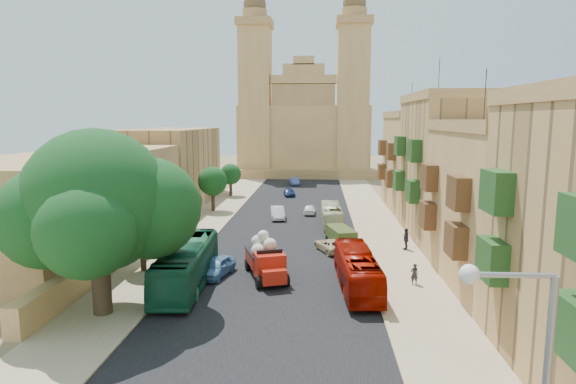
# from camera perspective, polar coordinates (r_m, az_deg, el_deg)

# --- Properties ---
(ground) EXTENTS (260.00, 260.00, 0.00)m
(ground) POSITION_cam_1_polar(r_m,az_deg,el_deg) (25.12, -4.07, -18.17)
(ground) COLOR olive
(road_surface) EXTENTS (14.00, 140.00, 0.01)m
(road_surface) POSITION_cam_1_polar(r_m,az_deg,el_deg) (53.51, 0.28, -3.59)
(road_surface) COLOR black
(road_surface) RESTS_ON ground
(sidewalk_east) EXTENTS (5.00, 140.00, 0.01)m
(sidewalk_east) POSITION_cam_1_polar(r_m,az_deg,el_deg) (53.79, 10.45, -3.67)
(sidewalk_east) COLOR tan
(sidewalk_east) RESTS_ON ground
(sidewalk_west) EXTENTS (5.00, 140.00, 0.01)m
(sidewalk_west) POSITION_cam_1_polar(r_m,az_deg,el_deg) (54.89, -9.69, -3.41)
(sidewalk_west) COLOR tan
(sidewalk_west) RESTS_ON ground
(kerb_east) EXTENTS (0.25, 140.00, 0.12)m
(kerb_east) POSITION_cam_1_polar(r_m,az_deg,el_deg) (53.54, 7.79, -3.61)
(kerb_east) COLOR tan
(kerb_east) RESTS_ON ground
(kerb_west) EXTENTS (0.25, 140.00, 0.12)m
(kerb_west) POSITION_cam_1_polar(r_m,az_deg,el_deg) (54.36, -7.12, -3.41)
(kerb_west) COLOR tan
(kerb_west) RESTS_ON ground
(townhouse_b) EXTENTS (9.00, 14.00, 14.90)m
(townhouse_b) POSITION_cam_1_polar(r_m,az_deg,el_deg) (36.03, 24.49, -1.20)
(townhouse_b) COLOR tan
(townhouse_b) RESTS_ON ground
(townhouse_c) EXTENTS (9.00, 14.00, 17.40)m
(townhouse_c) POSITION_cam_1_polar(r_m,az_deg,el_deg) (49.11, 18.86, 3.00)
(townhouse_c) COLOR tan
(townhouse_c) RESTS_ON ground
(townhouse_d) EXTENTS (9.00, 14.00, 15.90)m
(townhouse_d) POSITION_cam_1_polar(r_m,az_deg,el_deg) (62.74, 15.53, 3.58)
(townhouse_d) COLOR tan
(townhouse_d) RESTS_ON ground
(west_wall) EXTENTS (1.00, 40.00, 1.80)m
(west_wall) POSITION_cam_1_polar(r_m,az_deg,el_deg) (46.20, -16.22, -4.77)
(west_wall) COLOR tan
(west_wall) RESTS_ON ground
(west_building_low) EXTENTS (10.00, 28.00, 8.40)m
(west_building_low) POSITION_cam_1_polar(r_m,az_deg,el_deg) (45.98, -23.70, -1.02)
(west_building_low) COLOR #A07746
(west_building_low) RESTS_ON ground
(west_building_mid) EXTENTS (10.00, 22.00, 10.00)m
(west_building_mid) POSITION_cam_1_polar(r_m,az_deg,el_deg) (69.79, -13.94, 3.16)
(west_building_mid) COLOR tan
(west_building_mid) RESTS_ON ground
(church) EXTENTS (28.00, 22.50, 36.30)m
(church) POSITION_cam_1_polar(r_m,az_deg,el_deg) (100.89, 1.96, 7.58)
(church) COLOR tan
(church) RESTS_ON ground
(ficus_tree) EXTENTS (10.86, 9.99, 10.86)m
(ficus_tree) POSITION_cam_1_polar(r_m,az_deg,el_deg) (29.47, -21.54, -1.55)
(ficus_tree) COLOR #372A1B
(ficus_tree) RESTS_ON ground
(street_tree_a) EXTENTS (3.38, 3.38, 5.20)m
(street_tree_a) POSITION_cam_1_polar(r_m,az_deg,el_deg) (37.47, -16.93, -3.83)
(street_tree_a) COLOR #372A1B
(street_tree_a) RESTS_ON ground
(street_tree_b) EXTENTS (3.16, 3.16, 4.86)m
(street_tree_b) POSITION_cam_1_polar(r_m,az_deg,el_deg) (48.71, -11.98, -1.11)
(street_tree_b) COLOR #372A1B
(street_tree_b) RESTS_ON ground
(street_tree_c) EXTENTS (3.61, 3.61, 5.55)m
(street_tree_c) POSITION_cam_1_polar(r_m,az_deg,el_deg) (60.15, -8.92, 1.25)
(street_tree_c) COLOR #372A1B
(street_tree_c) RESTS_ON ground
(street_tree_d) EXTENTS (3.15, 3.15, 4.84)m
(street_tree_d) POSITION_cam_1_polar(r_m,az_deg,el_deg) (71.88, -6.83, 2.09)
(street_tree_d) COLOR #372A1B
(street_tree_d) RESTS_ON ground
(red_truck) EXTENTS (3.76, 6.00, 3.31)m
(red_truck) POSITION_cam_1_polar(r_m,az_deg,el_deg) (34.81, -2.64, -7.85)
(red_truck) COLOR red
(red_truck) RESTS_ON ground
(olive_pickup) EXTENTS (2.78, 4.35, 1.66)m
(olive_pickup) POSITION_cam_1_polar(r_m,az_deg,el_deg) (43.74, 6.27, -5.33)
(olive_pickup) COLOR #384C1C
(olive_pickup) RESTS_ON ground
(bus_green_north) EXTENTS (3.18, 11.11, 3.06)m
(bus_green_north) POSITION_cam_1_polar(r_m,az_deg,el_deg) (33.76, -11.90, -8.42)
(bus_green_north) COLOR #145434
(bus_green_north) RESTS_ON ground
(bus_red_east) EXTENTS (2.78, 9.49, 2.61)m
(bus_red_east) POSITION_cam_1_polar(r_m,az_deg,el_deg) (32.95, 8.19, -9.16)
(bus_red_east) COLOR #970C00
(bus_red_east) RESTS_ON ground
(bus_cream_east) EXTENTS (2.21, 8.36, 2.31)m
(bus_cream_east) POSITION_cam_1_polar(r_m,az_deg,el_deg) (51.86, 5.19, -2.72)
(bus_cream_east) COLOR beige
(bus_cream_east) RESTS_ON ground
(car_blue_a) EXTENTS (2.55, 4.36, 1.39)m
(car_blue_a) POSITION_cam_1_polar(r_m,az_deg,el_deg) (35.74, -8.48, -8.76)
(car_blue_a) COLOR #4E85B3
(car_blue_a) RESTS_ON ground
(car_white_a) EXTENTS (2.08, 4.41, 1.40)m
(car_white_a) POSITION_cam_1_polar(r_m,az_deg,el_deg) (55.18, -1.24, -2.49)
(car_white_a) COLOR silver
(car_white_a) RESTS_ON ground
(car_cream) EXTENTS (3.25, 4.38, 1.11)m
(car_cream) POSITION_cam_1_polar(r_m,az_deg,el_deg) (41.92, 5.05, -6.30)
(car_cream) COLOR #CAB58A
(car_cream) RESTS_ON ground
(car_dkblue) EXTENTS (2.14, 4.01, 1.11)m
(car_dkblue) POSITION_cam_1_polar(r_m,az_deg,el_deg) (71.55, 0.16, -0.04)
(car_dkblue) COLOR #101F48
(car_dkblue) RESTS_ON ground
(car_white_b) EXTENTS (1.46, 3.45, 1.16)m
(car_white_b) POSITION_cam_1_polar(r_m,az_deg,el_deg) (57.98, 2.59, -2.07)
(car_white_b) COLOR white
(car_white_b) RESTS_ON ground
(car_blue_b) EXTENTS (2.04, 4.09, 1.29)m
(car_blue_b) POSITION_cam_1_polar(r_m,az_deg,el_deg) (83.60, 0.78, 1.27)
(car_blue_b) COLOR #445CA4
(car_blue_b) RESTS_ON ground
(pedestrian_a) EXTENTS (0.60, 0.46, 1.49)m
(pedestrian_a) POSITION_cam_1_polar(r_m,az_deg,el_deg) (34.77, 14.75, -9.38)
(pedestrian_a) COLOR #252327
(pedestrian_a) RESTS_ON ground
(pedestrian_c) EXTENTS (0.60, 1.17, 1.92)m
(pedestrian_c) POSITION_cam_1_polar(r_m,az_deg,el_deg) (43.42, 13.80, -5.44)
(pedestrian_c) COLOR #2B2A30
(pedestrian_c) RESTS_ON ground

